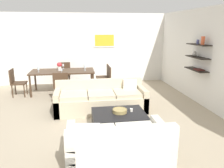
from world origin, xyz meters
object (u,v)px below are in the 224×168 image
object	(u,v)px
dining_chair_right_near	(106,78)
wine_glass_head	(63,65)
dining_chair_foot	(61,84)
dining_chair_left_near	(16,81)
dining_table	(63,72)
dining_chair_right_far	(105,75)
decorative_bowl	(120,111)
wine_glass_foot	(61,70)
coffee_table	(119,121)
wine_glass_right_far	(85,66)
loveseat_white	(118,146)
candle_jar	(131,110)
centerpiece_vase	(59,66)
dining_chair_head	(64,73)
wine_glass_right_near	(85,67)
sofa_beige	(101,100)
wine_glass_left_near	(38,69)

from	to	relation	value
dining_chair_right_near	wine_glass_head	distance (m)	1.64
dining_chair_foot	dining_chair_right_near	bearing A→B (deg)	25.07
wine_glass_head	dining_chair_left_near	bearing A→B (deg)	-155.54
dining_table	dining_chair_foot	size ratio (longest dim) A/B	2.38
dining_chair_right_far	dining_table	bearing A→B (deg)	-171.25
decorative_bowl	wine_glass_foot	world-z (taller)	wine_glass_foot
coffee_table	wine_glass_right_far	distance (m)	3.35
loveseat_white	dining_chair_left_near	distance (m)	4.84
dining_chair_right_far	candle_jar	bearing A→B (deg)	-86.74
dining_chair_left_near	centerpiece_vase	bearing A→B (deg)	10.63
candle_jar	centerpiece_vase	world-z (taller)	centerpiece_vase
decorative_bowl	dining_chair_right_near	distance (m)	2.85
dining_table	dining_chair_right_far	distance (m)	1.48
dining_chair_head	dining_chair_right_near	bearing A→B (deg)	-37.80
decorative_bowl	dining_chair_head	xyz separation A→B (m)	(-1.38, 3.98, 0.08)
loveseat_white	dining_chair_foot	size ratio (longest dim) A/B	1.87
dining_chair_right_near	wine_glass_right_near	xyz separation A→B (m)	(-0.70, 0.10, 0.37)
loveseat_white	dining_chair_right_near	world-z (taller)	dining_chair_right_near
dining_chair_left_near	wine_glass_head	bearing A→B (deg)	24.46
dining_chair_foot	dining_chair_head	world-z (taller)	same
sofa_beige	wine_glass_right_far	size ratio (longest dim) A/B	13.66
wine_glass_foot	wine_glass_head	bearing A→B (deg)	90.00
wine_glass_left_near	sofa_beige	bearing A→B (deg)	-43.71
dining_chair_head	centerpiece_vase	world-z (taller)	centerpiece_vase
sofa_beige	wine_glass_right_far	world-z (taller)	wine_glass_right_far
dining_chair_right_far	wine_glass_right_near	bearing A→B (deg)	-153.70
loveseat_white	dining_table	bearing A→B (deg)	104.60
loveseat_white	sofa_beige	bearing A→B (deg)	90.57
sofa_beige	wine_glass_head	distance (m)	2.64
wine_glass_right_near	wine_glass_foot	bearing A→B (deg)	-157.31
loveseat_white	decorative_bowl	bearing A→B (deg)	78.12
dining_chair_left_near	dining_table	bearing A→B (deg)	8.75
sofa_beige	candle_jar	world-z (taller)	sofa_beige
loveseat_white	dining_chair_foot	xyz separation A→B (m)	(-1.12, 3.41, 0.21)
dining_chair_foot	dining_chair_head	distance (m)	1.81
candle_jar	dining_chair_left_near	distance (m)	4.20
coffee_table	centerpiece_vase	size ratio (longest dim) A/B	3.98
loveseat_white	dining_chair_foot	distance (m)	3.59
loveseat_white	wine_glass_head	world-z (taller)	wine_glass_head
dining_chair_head	wine_glass_left_near	size ratio (longest dim) A/B	5.33
wine_glass_foot	decorative_bowl	bearing A→B (deg)	-62.35
loveseat_white	coffee_table	xyz separation A→B (m)	(0.24, 1.21, -0.10)
dining_chair_right_near	dining_chair_head	bearing A→B (deg)	142.20
dining_table	wine_glass_head	distance (m)	0.47
sofa_beige	coffee_table	bearing A→B (deg)	-77.75
coffee_table	loveseat_white	bearing A→B (deg)	-101.20
wine_glass_right_near	candle_jar	bearing A→B (deg)	-73.14
sofa_beige	dining_chair_head	xyz separation A→B (m)	(-1.10, 2.80, 0.21)
wine_glass_head	wine_glass_right_near	bearing A→B (deg)	-36.70
dining_chair_head	wine_glass_foot	distance (m)	1.39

